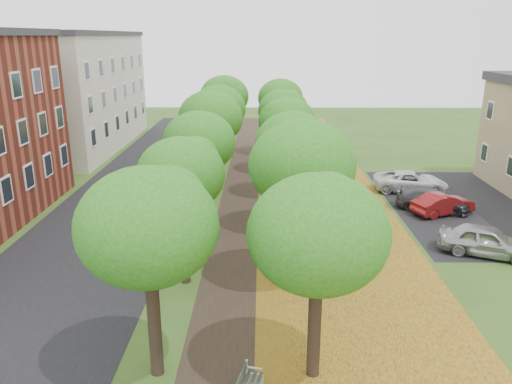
{
  "coord_description": "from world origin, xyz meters",
  "views": [
    {
      "loc": [
        1.0,
        -13.05,
        9.99
      ],
      "look_at": [
        0.73,
        10.81,
        2.5
      ],
      "focal_mm": 35.0,
      "sensor_mm": 36.0,
      "label": 1
    }
  ],
  "objects_px": {
    "car_white": "(410,181)",
    "car_grey": "(432,200)",
    "car_red": "(443,204)",
    "car_silver": "(486,241)"
  },
  "relations": [
    {
      "from": "car_white",
      "to": "car_grey",
      "type": "bearing_deg",
      "value": -171.9
    },
    {
      "from": "car_silver",
      "to": "car_red",
      "type": "distance_m",
      "value": 5.68
    },
    {
      "from": "car_grey",
      "to": "car_white",
      "type": "height_order",
      "value": "car_white"
    },
    {
      "from": "car_red",
      "to": "car_grey",
      "type": "xyz_separation_m",
      "value": [
        -0.39,
        0.69,
        -0.0
      ]
    },
    {
      "from": "car_red",
      "to": "car_silver",
      "type": "bearing_deg",
      "value": 157.78
    },
    {
      "from": "car_silver",
      "to": "car_grey",
      "type": "height_order",
      "value": "car_silver"
    },
    {
      "from": "car_silver",
      "to": "car_grey",
      "type": "xyz_separation_m",
      "value": [
        -0.46,
        6.37,
        -0.11
      ]
    },
    {
      "from": "car_red",
      "to": "car_white",
      "type": "xyz_separation_m",
      "value": [
        -0.6,
        4.58,
        0.05
      ]
    },
    {
      "from": "car_silver",
      "to": "car_red",
      "type": "height_order",
      "value": "car_silver"
    },
    {
      "from": "car_silver",
      "to": "car_red",
      "type": "xyz_separation_m",
      "value": [
        -0.06,
        5.68,
        -0.11
      ]
    }
  ]
}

